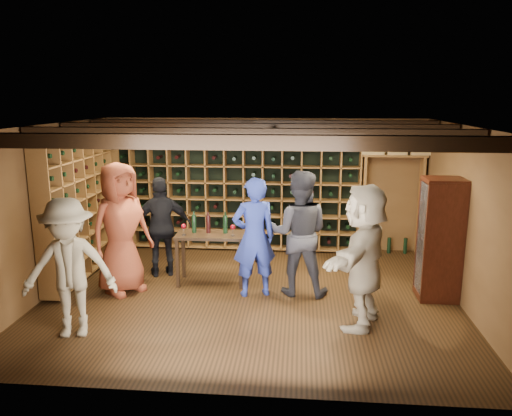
# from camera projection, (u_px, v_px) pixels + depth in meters

# --- Properties ---
(ground) EXTENTS (6.00, 6.00, 0.00)m
(ground) POSITION_uv_depth(u_px,v_px,m) (250.00, 296.00, 7.38)
(ground) COLOR #321E0E
(ground) RESTS_ON ground
(room_shell) EXTENTS (6.00, 6.00, 6.00)m
(room_shell) POSITION_uv_depth(u_px,v_px,m) (250.00, 131.00, 6.90)
(room_shell) COLOR brown
(room_shell) RESTS_ON ground
(wine_rack_back) EXTENTS (4.65, 0.30, 2.20)m
(wine_rack_back) POSITION_uv_depth(u_px,v_px,m) (235.00, 191.00, 9.44)
(wine_rack_back) COLOR brown
(wine_rack_back) RESTS_ON ground
(wine_rack_left) EXTENTS (0.30, 2.65, 2.20)m
(wine_rack_left) POSITION_uv_depth(u_px,v_px,m) (84.00, 205.00, 8.17)
(wine_rack_left) COLOR brown
(wine_rack_left) RESTS_ON ground
(crate_shelf) EXTENTS (1.20, 0.32, 2.07)m
(crate_shelf) POSITION_uv_depth(u_px,v_px,m) (394.00, 171.00, 9.08)
(crate_shelf) COLOR brown
(crate_shelf) RESTS_ON ground
(display_cabinet) EXTENTS (0.55, 0.50, 1.75)m
(display_cabinet) POSITION_uv_depth(u_px,v_px,m) (439.00, 242.00, 7.15)
(display_cabinet) COLOR #38130B
(display_cabinet) RESTS_ON ground
(man_blue_shirt) EXTENTS (0.75, 0.61, 1.77)m
(man_blue_shirt) POSITION_uv_depth(u_px,v_px,m) (254.00, 237.00, 7.27)
(man_blue_shirt) COLOR navy
(man_blue_shirt) RESTS_ON ground
(man_grey_suit) EXTENTS (0.96, 0.78, 1.86)m
(man_grey_suit) POSITION_uv_depth(u_px,v_px,m) (299.00, 233.00, 7.32)
(man_grey_suit) COLOR black
(man_grey_suit) RESTS_ON ground
(guest_red_floral) EXTENTS (1.08, 1.15, 1.97)m
(guest_red_floral) POSITION_uv_depth(u_px,v_px,m) (121.00, 228.00, 7.38)
(guest_red_floral) COLOR maroon
(guest_red_floral) RESTS_ON ground
(guest_woman_black) EXTENTS (1.04, 0.72, 1.64)m
(guest_woman_black) POSITION_uv_depth(u_px,v_px,m) (162.00, 227.00, 8.10)
(guest_woman_black) COLOR black
(guest_woman_black) RESTS_ON ground
(guest_khaki) EXTENTS (1.22, 0.85, 1.73)m
(guest_khaki) POSITION_uv_depth(u_px,v_px,m) (69.00, 268.00, 6.02)
(guest_khaki) COLOR #85795C
(guest_khaki) RESTS_ON ground
(guest_beige) EXTENTS (1.14, 1.80, 1.86)m
(guest_beige) POSITION_uv_depth(u_px,v_px,m) (364.00, 256.00, 6.29)
(guest_beige) COLOR tan
(guest_beige) RESTS_ON ground
(tasting_table) EXTENTS (1.08, 0.56, 1.09)m
(tasting_table) POSITION_uv_depth(u_px,v_px,m) (211.00, 239.00, 7.77)
(tasting_table) COLOR black
(tasting_table) RESTS_ON ground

